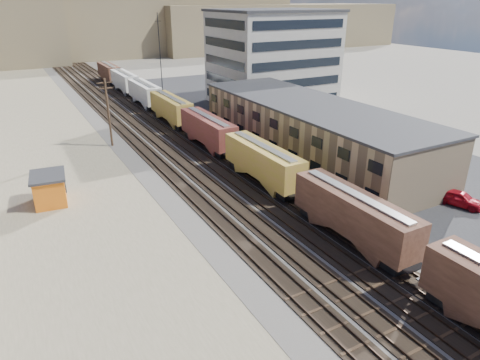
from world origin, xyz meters
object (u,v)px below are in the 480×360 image
freight_train (188,117)px  utility_pole_north (108,111)px  maintenance_shed (50,189)px  parked_car_blue (327,118)px  parked_car_red (460,199)px

freight_train → utility_pole_north: utility_pole_north is taller
utility_pole_north → freight_train: bearing=0.4°
maintenance_shed → parked_car_blue: (47.22, 11.49, -1.02)m
freight_train → utility_pole_north: 12.55m
parked_car_blue → freight_train: bearing=128.5°
parked_car_red → parked_car_blue: parked_car_red is taller
freight_train → maintenance_shed: freight_train is taller
freight_train → maintenance_shed: size_ratio=24.61×
utility_pole_north → parked_car_blue: utility_pole_north is taller
utility_pole_north → parked_car_red: (27.40, -38.03, -4.49)m
utility_pole_north → parked_car_red: bearing=-54.2°
utility_pole_north → parked_car_blue: 37.41m
maintenance_shed → parked_car_red: bearing=-29.8°
freight_train → parked_car_red: bearing=-68.4°
utility_pole_north → parked_car_blue: bearing=-7.5°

